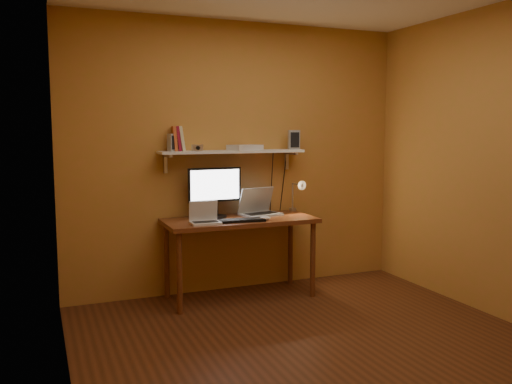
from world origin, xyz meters
name	(u,v)px	position (x,y,z in m)	size (l,w,h in m)	color
room	(318,168)	(0.00, 0.00, 1.30)	(3.44, 3.24, 2.64)	#552915
desk	(240,228)	(-0.11, 1.28, 0.66)	(1.40, 0.60, 0.75)	brown
wall_shelf	(232,152)	(-0.11, 1.47, 1.36)	(1.40, 0.25, 0.21)	silver
monitor	(215,190)	(-0.30, 1.44, 1.01)	(0.52, 0.23, 0.47)	black
laptop	(259,208)	(0.13, 1.41, 0.82)	(0.42, 0.34, 0.27)	#96999E
netbook	(204,217)	(-0.49, 1.16, 0.80)	(0.26, 0.19, 0.20)	silver
keyboard	(242,220)	(-0.15, 1.12, 0.76)	(0.42, 0.14, 0.02)	black
mouse	(265,218)	(0.07, 1.11, 0.77)	(0.10, 0.06, 0.04)	silver
desk_lamp	(298,192)	(0.55, 1.41, 0.96)	(0.09, 0.23, 0.38)	silver
speaker_left	(173,142)	(-0.68, 1.48, 1.45)	(0.09, 0.09, 0.16)	#96999E
speaker_right	(294,140)	(0.53, 1.46, 1.47)	(0.11, 0.11, 0.19)	#96999E
books	(178,139)	(-0.63, 1.50, 1.49)	(0.13, 0.16, 0.23)	#C95B2C
shelf_camera	(197,148)	(-0.48, 1.39, 1.41)	(0.10, 0.04, 0.06)	silver
router	(245,147)	(0.02, 1.48, 1.40)	(0.30, 0.20, 0.05)	silver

